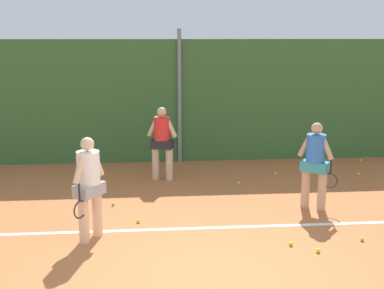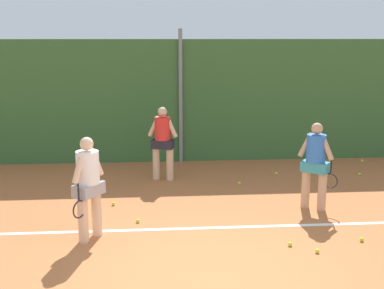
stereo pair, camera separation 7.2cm
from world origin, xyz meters
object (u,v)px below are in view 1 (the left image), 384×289
tennis_ball_2 (362,239)px  tennis_ball_9 (291,244)px  player_backcourt_far (162,139)px  tennis_ball_4 (138,221)px  tennis_ball_1 (113,204)px  tennis_ball_8 (318,250)px  player_midcourt (315,161)px  player_foreground_near (89,183)px  tennis_ball_6 (275,173)px  tennis_ball_13 (239,183)px  tennis_ball_0 (360,160)px  tennis_ball_10 (358,174)px

tennis_ball_2 → tennis_ball_9: 1.17m
player_backcourt_far → tennis_ball_4: bearing=-82.9°
player_backcourt_far → tennis_ball_2: player_backcourt_far is taller
tennis_ball_1 → tennis_ball_8: size_ratio=1.00×
player_midcourt → player_foreground_near: bearing=-126.4°
tennis_ball_6 → tennis_ball_13: same height
tennis_ball_2 → tennis_ball_8: (-0.83, -0.36, 0.00)m
tennis_ball_0 → tennis_ball_2: 5.31m
tennis_ball_6 → player_midcourt: bearing=-86.9°
tennis_ball_0 → tennis_ball_10: 1.36m
tennis_ball_2 → tennis_ball_13: same height
tennis_ball_4 → tennis_ball_1: bearing=117.7°
tennis_ball_4 → tennis_ball_13: bearing=44.6°
tennis_ball_8 → tennis_ball_4: bearing=151.7°
tennis_ball_4 → tennis_ball_10: bearing=27.1°
tennis_ball_2 → tennis_ball_4: (-3.52, 1.09, 0.00)m
player_midcourt → tennis_ball_1: size_ratio=24.61×
tennis_ball_6 → tennis_ball_10: 1.92m
tennis_ball_4 → tennis_ball_10: (5.02, 2.57, 0.00)m
player_foreground_near → tennis_ball_4: bearing=165.4°
player_backcourt_far → tennis_ball_8: bearing=-43.9°
tennis_ball_4 → tennis_ball_6: 4.18m
player_backcourt_far → tennis_ball_13: bearing=-0.3°
player_backcourt_far → player_foreground_near: bearing=-92.8°
tennis_ball_1 → tennis_ball_10: size_ratio=1.00×
tennis_ball_2 → tennis_ball_8: 0.90m
tennis_ball_8 → tennis_ball_13: same height
tennis_ball_1 → tennis_ball_4: bearing=-62.3°
tennis_ball_6 → tennis_ball_13: (-0.98, -0.69, 0.00)m
player_foreground_near → tennis_ball_1: size_ratio=24.97×
tennis_ball_6 → tennis_ball_10: same height
tennis_ball_0 → tennis_ball_6: size_ratio=1.00×
tennis_ball_4 → tennis_ball_13: size_ratio=1.00×
tennis_ball_0 → tennis_ball_9: same height
tennis_ball_9 → player_backcourt_far: bearing=116.1°
tennis_ball_9 → tennis_ball_13: size_ratio=1.00×
player_midcourt → tennis_ball_8: bearing=-68.0°
player_foreground_near → tennis_ball_4: (0.73, 0.64, -0.89)m
tennis_ball_6 → tennis_ball_4: bearing=-138.2°
tennis_ball_10 → tennis_ball_6: bearing=173.5°
player_backcourt_far → tennis_ball_9: bearing=-46.2°
tennis_ball_0 → tennis_ball_9: (-3.24, -4.98, 0.00)m
tennis_ball_6 → tennis_ball_13: bearing=-145.1°
tennis_ball_0 → tennis_ball_6: same height
player_backcourt_far → tennis_ball_4: 2.82m
player_foreground_near → tennis_ball_4: size_ratio=24.97×
tennis_ball_2 → tennis_ball_6: 3.90m
player_foreground_near → tennis_ball_2: 4.37m
tennis_ball_2 → tennis_ball_9: (-1.17, -0.09, 0.00)m
tennis_ball_2 → tennis_ball_10: (1.50, 3.66, 0.00)m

